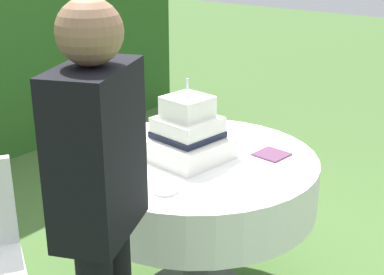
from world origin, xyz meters
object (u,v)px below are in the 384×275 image
(serving_plate_far, at_px, (165,190))
(standing_person, at_px, (101,209))
(napkin_stack, at_px, (272,154))
(serving_plate_left, at_px, (125,138))
(serving_plate_near, at_px, (118,149))
(wedding_cake, at_px, (188,135))
(cake_table, at_px, (196,183))

(serving_plate_far, distance_m, standing_person, 0.51)
(napkin_stack, bearing_deg, serving_plate_left, 110.98)
(serving_plate_near, xyz_separation_m, standing_person, (-0.67, -0.60, 0.15))
(serving_plate_left, height_order, standing_person, standing_person)
(wedding_cake, bearing_deg, cake_table, -53.40)
(cake_table, relative_size, serving_plate_near, 10.60)
(wedding_cake, height_order, serving_plate_far, wedding_cake)
(cake_table, height_order, serving_plate_near, serving_plate_near)
(serving_plate_far, bearing_deg, wedding_cake, 24.24)
(cake_table, height_order, wedding_cake, wedding_cake)
(serving_plate_near, bearing_deg, wedding_cake, -66.88)
(serving_plate_near, xyz_separation_m, napkin_stack, (0.40, -0.62, -0.00))
(cake_table, relative_size, serving_plate_far, 10.66)
(napkin_stack, bearing_deg, standing_person, 179.17)
(serving_plate_near, relative_size, serving_plate_left, 0.76)
(wedding_cake, xyz_separation_m, serving_plate_near, (-0.14, 0.32, -0.11))
(wedding_cake, bearing_deg, serving_plate_far, -155.76)
(serving_plate_near, distance_m, standing_person, 0.91)
(wedding_cake, xyz_separation_m, serving_plate_left, (-0.00, 0.40, -0.11))
(cake_table, relative_size, standing_person, 0.71)
(cake_table, distance_m, standing_person, 0.91)
(cake_table, relative_size, napkin_stack, 8.16)
(serving_plate_far, height_order, standing_person, standing_person)
(cake_table, bearing_deg, wedding_cake, 126.60)
(serving_plate_left, xyz_separation_m, napkin_stack, (0.27, -0.70, -0.00))
(cake_table, xyz_separation_m, serving_plate_left, (-0.03, 0.43, 0.14))
(serving_plate_left, bearing_deg, cake_table, -86.17)
(cake_table, xyz_separation_m, wedding_cake, (-0.02, 0.03, 0.24))
(serving_plate_far, xyz_separation_m, serving_plate_left, (0.34, 0.56, 0.00))
(serving_plate_near, bearing_deg, napkin_stack, -57.07)
(serving_plate_near, height_order, napkin_stack, serving_plate_near)
(napkin_stack, bearing_deg, cake_table, 132.06)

